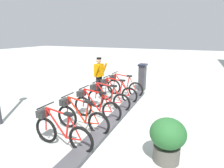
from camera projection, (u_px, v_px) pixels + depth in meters
name	position (u px, v px, depth m)	size (l,w,h in m)	color
ground_plane	(115.00, 119.00, 6.09)	(60.00, 60.00, 0.00)	#B4BBB2
dock_rail_base	(115.00, 118.00, 6.07)	(0.44, 6.02, 0.10)	#47474C
payment_kiosk	(142.00, 77.00, 9.09)	(0.36, 0.52, 1.28)	#38383D
bike_docked_0	(123.00, 86.00, 8.36)	(1.72, 0.54, 1.02)	black
bike_docked_1	(115.00, 91.00, 7.59)	(1.72, 0.54, 1.02)	black
bike_docked_2	(106.00, 98.00, 6.81)	(1.72, 0.54, 1.02)	black
bike_docked_3	(95.00, 106.00, 6.04)	(1.72, 0.54, 1.02)	black
bike_docked_4	(80.00, 116.00, 5.27)	(1.72, 0.54, 1.02)	black
bike_docked_5	(60.00, 131.00, 4.50)	(1.72, 0.54, 1.02)	black
worker_near_rack	(99.00, 74.00, 8.46)	(0.55, 0.68, 1.66)	white
planter_bush	(167.00, 138.00, 3.97)	(0.76, 0.76, 0.97)	#59544C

